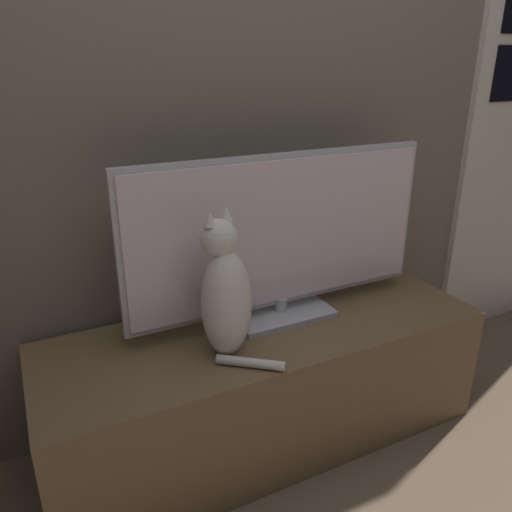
{
  "coord_description": "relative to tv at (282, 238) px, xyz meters",
  "views": [
    {
      "loc": [
        -0.69,
        -0.37,
        1.27
      ],
      "look_at": [
        -0.04,
        0.91,
        0.71
      ],
      "focal_mm": 35.0,
      "sensor_mm": 36.0,
      "label": 1
    }
  ],
  "objects": [
    {
      "name": "tv_stand",
      "position": [
        -0.09,
        -0.06,
        -0.5
      ],
      "size": [
        1.49,
        0.51,
        0.44
      ],
      "color": "brown",
      "rests_on": "ground_plane"
    },
    {
      "name": "tv",
      "position": [
        0.0,
        0.0,
        0.0
      ],
      "size": [
        1.08,
        0.21,
        0.57
      ],
      "color": "#B7B7BC",
      "rests_on": "tv_stand"
    },
    {
      "name": "cat",
      "position": [
        -0.27,
        -0.14,
        -0.09
      ],
      "size": [
        0.21,
        0.26,
        0.45
      ],
      "rotation": [
        0.0,
        0.0,
        0.31
      ],
      "color": "silver",
      "rests_on": "tv_stand"
    },
    {
      "name": "wall_back",
      "position": [
        -0.09,
        0.24,
        0.58
      ],
      "size": [
        4.8,
        0.05,
        2.6
      ],
      "color": "#756B5B",
      "rests_on": "ground_plane"
    }
  ]
}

